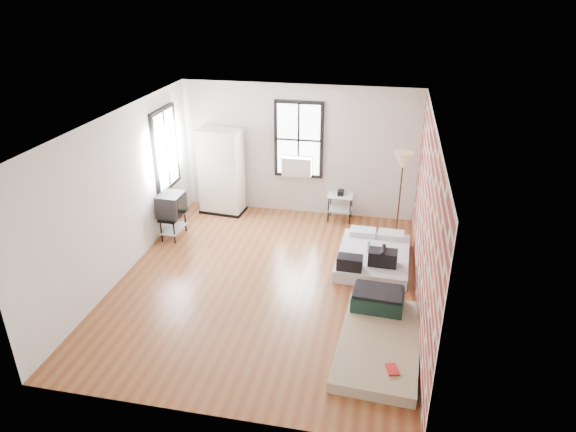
% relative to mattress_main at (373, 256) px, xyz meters
% --- Properties ---
extents(ground, '(6.00, 6.00, 0.00)m').
position_rel_mattress_main_xyz_m(ground, '(-1.74, -0.99, -0.15)').
color(ground, brown).
rests_on(ground, ground).
extents(room_shell, '(5.02, 6.02, 2.80)m').
position_rel_mattress_main_xyz_m(room_shell, '(-1.51, -0.63, 1.59)').
color(room_shell, silver).
rests_on(room_shell, ground).
extents(mattress_main, '(1.30, 1.73, 0.55)m').
position_rel_mattress_main_xyz_m(mattress_main, '(0.00, 0.00, 0.00)').
color(mattress_main, white).
rests_on(mattress_main, ground).
extents(mattress_bare, '(1.22, 2.15, 0.45)m').
position_rel_mattress_main_xyz_m(mattress_bare, '(0.19, -2.16, -0.01)').
color(mattress_bare, tan).
rests_on(mattress_bare, ground).
extents(wardrobe, '(0.99, 0.63, 1.86)m').
position_rel_mattress_main_xyz_m(wardrobe, '(-3.38, 1.66, 0.78)').
color(wardrobe, black).
rests_on(wardrobe, ground).
extents(side_table, '(0.52, 0.42, 0.68)m').
position_rel_mattress_main_xyz_m(side_table, '(-0.79, 1.73, 0.31)').
color(side_table, black).
rests_on(side_table, ground).
extents(floor_lamp, '(0.37, 0.37, 1.75)m').
position_rel_mattress_main_xyz_m(floor_lamp, '(0.41, 1.25, 1.35)').
color(floor_lamp, black).
rests_on(floor_lamp, ground).
extents(tv_stand, '(0.47, 0.66, 0.92)m').
position_rel_mattress_main_xyz_m(tv_stand, '(-3.96, 0.30, 0.51)').
color(tv_stand, black).
rests_on(tv_stand, ground).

